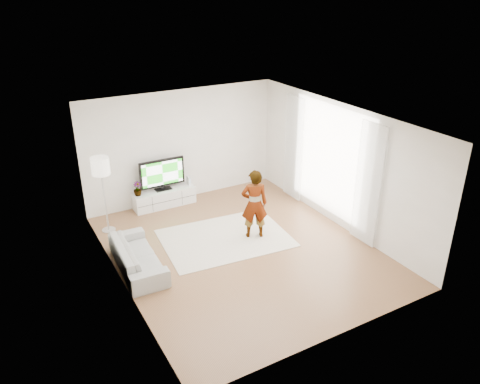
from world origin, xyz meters
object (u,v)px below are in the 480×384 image
rug (225,238)px  sofa (137,256)px  media_console (164,198)px  floor_lamp (101,169)px  player (254,204)px  television (162,174)px

rug → sofa: (-2.02, -0.17, 0.27)m
media_console → floor_lamp: floor_lamp is taller
media_console → player: (1.15, -2.41, 0.57)m
sofa → floor_lamp: (-0.10, 1.79, 1.21)m
media_console → television: 0.64m
player → floor_lamp: 3.36m
television → player: player is taller
media_console → rug: 2.26m
television → rug: bearing=-75.8°
television → floor_lamp: size_ratio=0.65×
floor_lamp → sofa: bearing=-86.7°
rug → floor_lamp: bearing=142.7°
player → sofa: player is taller
rug → sofa: size_ratio=1.44×
player → sofa: 2.67m
media_console → rug: (0.56, -2.18, -0.21)m
media_console → rug: media_console is taller
media_console → player: player is taller
player → floor_lamp: bearing=-10.7°
rug → media_console: bearing=104.3°
player → sofa: size_ratio=0.83×
television → player: 2.70m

